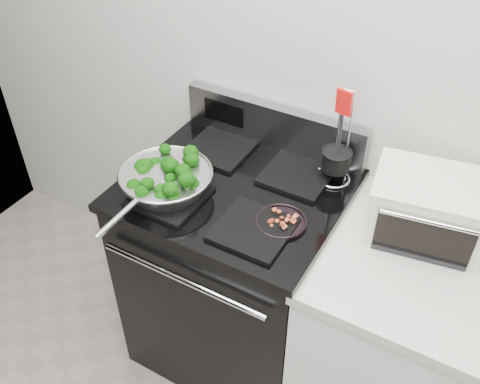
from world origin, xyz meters
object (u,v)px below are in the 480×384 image
Objects in this scene: skillet at (166,180)px; gas_range at (236,271)px; utensil_holder at (335,165)px; bacon_plate at (281,219)px; toaster_oven at (428,208)px.

gas_range is at bearing 36.79° from skillet.
utensil_holder reaches higher than gas_range.
toaster_oven reaches higher than bacon_plate.
skillet is at bearing -170.64° from toaster_oven.
gas_range is 2.78× the size of toaster_oven.
skillet is 0.44m from bacon_plate.
utensil_holder is (0.06, 0.31, 0.05)m from bacon_plate.
bacon_plate is 0.46× the size of utensil_holder.
toaster_oven reaches higher than skillet.
skillet is 3.06× the size of bacon_plate.
toaster_oven is at bearing 28.77° from bacon_plate.
toaster_oven is (0.42, 0.23, 0.06)m from bacon_plate.
utensil_holder reaches higher than toaster_oven.
bacon_plate is (0.23, -0.10, 0.48)m from gas_range.
gas_range is at bearing 157.35° from bacon_plate.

